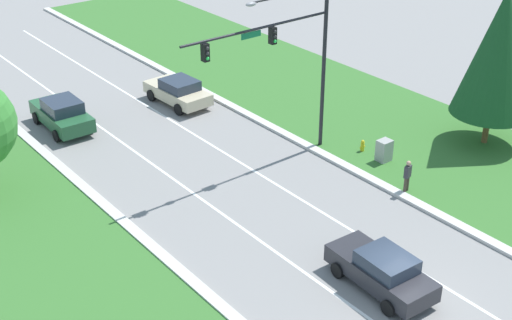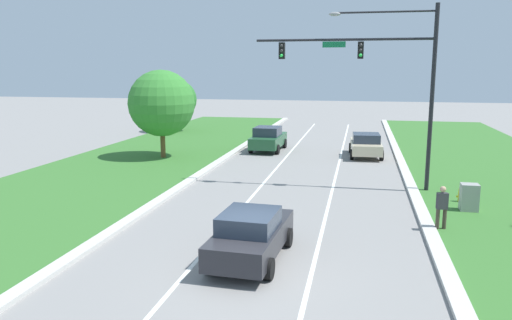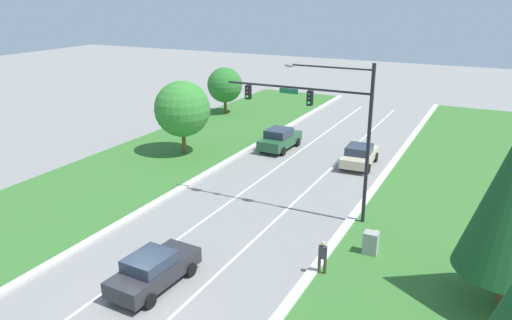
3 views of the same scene
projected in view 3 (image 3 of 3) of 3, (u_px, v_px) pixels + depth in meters
The scene contains 13 objects.
ground_plane at pixel (142, 299), 20.90m from camera, with size 160.00×160.00×0.00m, color gray.
curb_strip_left at pixel (46, 266), 23.28m from camera, with size 0.50×90.00×0.15m.
lane_stripe_inner_left at pixel (109, 288), 21.66m from camera, with size 0.14×81.00×0.01m.
lane_stripe_inner_right at pixel (178, 311), 20.13m from camera, with size 0.14×81.00×0.01m.
traffic_signal_mast at pixel (327, 116), 26.95m from camera, with size 8.52×0.41×8.84m.
champagne_sedan at pixel (359, 155), 36.75m from camera, with size 2.31×4.64×1.59m.
charcoal_sedan at pixel (154, 270), 21.60m from camera, with size 2.18×4.55×1.60m.
forest_sedan at pixel (280, 139), 40.58m from camera, with size 2.23×4.69×1.76m.
utility_cabinet at pixel (371, 244), 24.27m from camera, with size 0.70×0.60×1.20m.
pedestrian at pixel (323, 256), 22.44m from camera, with size 0.42×0.31×1.69m.
fire_hydrant at pixel (376, 236), 25.58m from camera, with size 0.34×0.20×0.70m.
oak_near_left_tree at pixel (225, 85), 51.86m from camera, with size 3.64×3.64×4.88m.
oak_far_left_tree at pixel (182, 109), 38.48m from camera, with size 4.33×4.33×5.83m.
Camera 3 is at (12.32, -13.88, 12.22)m, focal length 35.00 mm.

